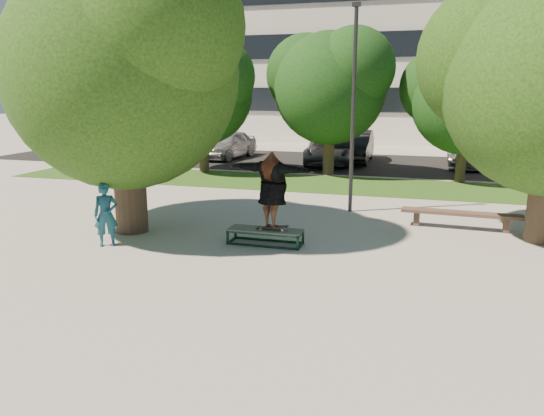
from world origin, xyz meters
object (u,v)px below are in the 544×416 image
(grind_box, at_px, (265,237))
(car_grey, at_px, (329,150))
(bench, at_px, (461,215))
(car_silver_a, at_px, (227,144))
(lamppost, at_px, (353,108))
(car_silver_b, at_px, (467,153))
(bystander, at_px, (106,215))
(tree_left, at_px, (121,59))
(car_dark, at_px, (354,146))

(grind_box, xyz_separation_m, car_grey, (-1.14, 14.57, 0.50))
(bench, distance_m, car_silver_a, 16.77)
(car_grey, bearing_deg, lamppost, -83.53)
(grind_box, height_order, car_silver_b, car_silver_b)
(lamppost, bearing_deg, car_silver_a, 127.17)
(car_grey, bearing_deg, car_silver_b, 0.07)
(car_grey, bearing_deg, car_silver_a, 167.12)
(car_silver_a, height_order, car_grey, car_silver_a)
(lamppost, height_order, car_grey, lamppost)
(lamppost, xyz_separation_m, bench, (3.16, -1.29, -2.75))
(grind_box, height_order, bystander, bystander)
(bystander, bearing_deg, tree_left, 68.93)
(lamppost, bearing_deg, car_dark, 97.52)
(grind_box, bearing_deg, tree_left, 176.36)
(tree_left, height_order, car_dark, tree_left)
(bystander, relative_size, bench, 0.49)
(bench, bearing_deg, car_grey, 119.21)
(car_silver_a, xyz_separation_m, car_grey, (5.70, -0.53, -0.07))
(bench, height_order, car_dark, car_dark)
(tree_left, bearing_deg, bench, 17.22)
(car_silver_b, bearing_deg, car_grey, -172.03)
(car_silver_a, height_order, car_silver_b, car_silver_a)
(grind_box, bearing_deg, lamppost, 70.67)
(grind_box, relative_size, car_grey, 0.36)
(tree_left, xyz_separation_m, bench, (8.45, 2.62, -4.02))
(lamppost, height_order, bystander, lamppost)
(tree_left, relative_size, bystander, 4.63)
(bench, height_order, car_grey, car_grey)
(grind_box, height_order, car_dark, car_dark)
(lamppost, xyz_separation_m, bystander, (-5.06, -5.35, -2.38))
(grind_box, bearing_deg, bench, 31.81)
(lamppost, bearing_deg, tree_left, -143.58)
(car_dark, height_order, car_grey, car_dark)
(car_silver_a, xyz_separation_m, car_dark, (6.80, 0.42, 0.05))
(bystander, relative_size, car_silver_b, 0.34)
(lamppost, height_order, grind_box, lamppost)
(car_silver_a, bearing_deg, tree_left, -71.72)
(car_silver_a, bearing_deg, bystander, -71.93)
(tree_left, bearing_deg, grind_box, -3.64)
(tree_left, xyz_separation_m, bystander, (0.23, -1.45, -3.65))
(bench, bearing_deg, bystander, -150.67)
(bench, bearing_deg, lamppost, 160.86)
(car_dark, bearing_deg, grind_box, -91.60)
(tree_left, relative_size, lamppost, 1.16)
(car_dark, xyz_separation_m, car_grey, (-1.10, -0.95, -0.12))
(lamppost, relative_size, bench, 1.95)
(bystander, bearing_deg, car_dark, 47.86)
(car_dark, xyz_separation_m, car_silver_b, (5.54, -0.06, -0.16))
(lamppost, distance_m, bystander, 7.74)
(bystander, height_order, car_silver_a, bystander)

